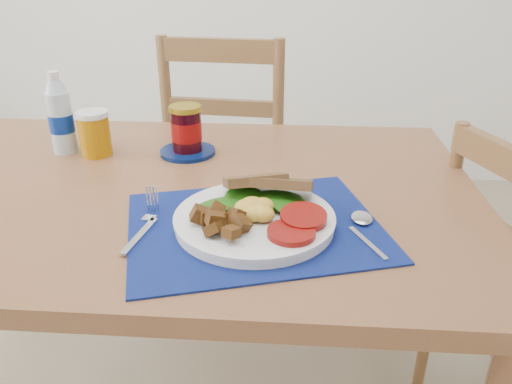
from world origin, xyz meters
TOP-DOWN VIEW (x-y plane):
  - table at (0.00, 0.20)m, footprint 1.40×0.90m
  - chair_far at (0.06, 0.93)m, footprint 0.48×0.46m
  - placemat at (0.22, 0.02)m, footprint 0.55×0.48m
  - breakfast_plate at (0.21, 0.02)m, footprint 0.30×0.30m
  - fork at (0.01, 0.00)m, footprint 0.04×0.19m
  - spoon at (0.42, 0.03)m, footprint 0.06×0.17m
  - water_bottle at (-0.30, 0.38)m, footprint 0.06×0.06m
  - juice_glass at (-0.21, 0.37)m, footprint 0.08×0.08m
  - jam_on_saucer at (0.02, 0.39)m, footprint 0.14×0.14m

SIDE VIEW (x-z plane):
  - chair_far at x=0.06m, z-range 0.00..1.19m
  - table at x=0.00m, z-range 0.29..1.04m
  - placemat at x=0.22m, z-range 0.75..0.75m
  - fork at x=0.01m, z-range 0.75..0.76m
  - spoon at x=0.42m, z-range 0.75..0.76m
  - breakfast_plate at x=0.21m, z-range 0.74..0.81m
  - juice_glass at x=-0.21m, z-range 0.75..0.86m
  - jam_on_saucer at x=0.02m, z-range 0.74..0.87m
  - water_bottle at x=-0.30m, z-range 0.74..0.95m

